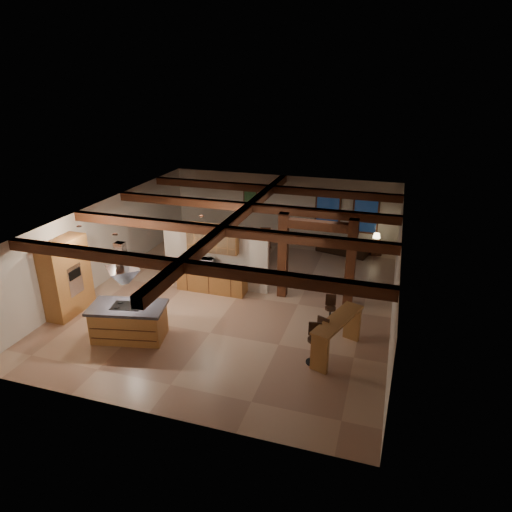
# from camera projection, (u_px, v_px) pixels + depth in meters

# --- Properties ---
(ground) EXTENTS (12.00, 12.00, 0.00)m
(ground) POSITION_uv_depth(u_px,v_px,m) (238.00, 296.00, 15.46)
(ground) COLOR tan
(ground) RESTS_ON ground
(room_walls) EXTENTS (12.00, 12.00, 12.00)m
(room_walls) POSITION_uv_depth(u_px,v_px,m) (238.00, 247.00, 14.79)
(room_walls) COLOR beige
(room_walls) RESTS_ON ground
(ceiling_beams) EXTENTS (10.00, 12.00, 0.28)m
(ceiling_beams) POSITION_uv_depth(u_px,v_px,m) (237.00, 218.00, 14.42)
(ceiling_beams) COLOR #3F1B0F
(ceiling_beams) RESTS_ON room_walls
(timber_posts) EXTENTS (2.50, 0.30, 2.90)m
(timber_posts) POSITION_uv_depth(u_px,v_px,m) (317.00, 250.00, 14.54)
(timber_posts) COLOR #3F1B0F
(timber_posts) RESTS_ON ground
(partition_wall) EXTENTS (3.80, 0.18, 2.20)m
(partition_wall) POSITION_uv_depth(u_px,v_px,m) (216.00, 257.00, 15.76)
(partition_wall) COLOR beige
(partition_wall) RESTS_ON ground
(pantry_cabinet) EXTENTS (0.67, 1.60, 2.40)m
(pantry_cabinet) POSITION_uv_depth(u_px,v_px,m) (67.00, 277.00, 14.00)
(pantry_cabinet) COLOR #A36734
(pantry_cabinet) RESTS_ON ground
(back_counter) EXTENTS (2.50, 0.66, 0.94)m
(back_counter) POSITION_uv_depth(u_px,v_px,m) (212.00, 278.00, 15.65)
(back_counter) COLOR #A36734
(back_counter) RESTS_ON ground
(upper_display_cabinet) EXTENTS (1.80, 0.36, 0.95)m
(upper_display_cabinet) POSITION_uv_depth(u_px,v_px,m) (213.00, 239.00, 15.31)
(upper_display_cabinet) COLOR #A36734
(upper_display_cabinet) RESTS_ON partition_wall
(range_hood) EXTENTS (1.10, 1.10, 1.40)m
(range_hood) POSITION_uv_depth(u_px,v_px,m) (124.00, 281.00, 12.36)
(range_hood) COLOR silver
(range_hood) RESTS_ON room_walls
(back_windows) EXTENTS (2.70, 0.07, 1.70)m
(back_windows) POSITION_uv_depth(u_px,v_px,m) (346.00, 212.00, 19.36)
(back_windows) COLOR #3F1B0F
(back_windows) RESTS_ON room_walls
(framed_art) EXTENTS (0.65, 0.05, 0.85)m
(framed_art) POSITION_uv_depth(u_px,v_px,m) (250.00, 200.00, 20.48)
(framed_art) COLOR #3F1B0F
(framed_art) RESTS_ON room_walls
(recessed_cans) EXTENTS (3.16, 2.46, 0.03)m
(recessed_cans) POSITION_uv_depth(u_px,v_px,m) (134.00, 225.00, 13.37)
(recessed_cans) COLOR silver
(recessed_cans) RESTS_ON room_walls
(kitchen_island) EXTENTS (2.27, 1.52, 1.04)m
(kitchen_island) POSITION_uv_depth(u_px,v_px,m) (129.00, 322.00, 12.84)
(kitchen_island) COLOR #A36734
(kitchen_island) RESTS_ON ground
(dining_table) EXTENTS (2.09, 1.64, 0.65)m
(dining_table) POSITION_uv_depth(u_px,v_px,m) (247.00, 252.00, 18.34)
(dining_table) COLOR #3C1F0F
(dining_table) RESTS_ON ground
(sofa) EXTENTS (2.25, 1.32, 0.62)m
(sofa) POSITION_uv_depth(u_px,v_px,m) (343.00, 246.00, 19.01)
(sofa) COLOR black
(sofa) RESTS_ON ground
(microwave) EXTENTS (0.47, 0.34, 0.24)m
(microwave) POSITION_uv_depth(u_px,v_px,m) (207.00, 262.00, 15.48)
(microwave) COLOR #B6B6BB
(microwave) RESTS_ON back_counter
(bar_counter) EXTENTS (1.17, 2.13, 1.09)m
(bar_counter) POSITION_uv_depth(u_px,v_px,m) (337.00, 330.00, 12.01)
(bar_counter) COLOR #A36734
(bar_counter) RESTS_ON ground
(side_table) EXTENTS (0.56, 0.56, 0.55)m
(side_table) POSITION_uv_depth(u_px,v_px,m) (375.00, 248.00, 18.88)
(side_table) COLOR #3F1B0F
(side_table) RESTS_ON ground
(table_lamp) EXTENTS (0.31, 0.31, 0.36)m
(table_lamp) POSITION_uv_depth(u_px,v_px,m) (377.00, 236.00, 18.68)
(table_lamp) COLOR black
(table_lamp) RESTS_ON side_table
(bar_stool_a) EXTENTS (0.44, 0.45, 1.17)m
(bar_stool_a) POSITION_uv_depth(u_px,v_px,m) (320.00, 339.00, 11.88)
(bar_stool_a) COLOR black
(bar_stool_a) RESTS_ON ground
(bar_stool_b) EXTENTS (0.39, 0.40, 1.11)m
(bar_stool_b) POSITION_uv_depth(u_px,v_px,m) (314.00, 343.00, 11.73)
(bar_stool_b) COLOR black
(bar_stool_b) RESTS_ON ground
(bar_stool_c) EXTENTS (0.36, 0.37, 1.02)m
(bar_stool_c) POSITION_uv_depth(u_px,v_px,m) (330.00, 311.00, 13.40)
(bar_stool_c) COLOR black
(bar_stool_c) RESTS_ON ground
(dining_chairs) EXTENTS (2.21, 2.21, 1.20)m
(dining_chairs) POSITION_uv_depth(u_px,v_px,m) (247.00, 245.00, 18.23)
(dining_chairs) COLOR #3F1B0F
(dining_chairs) RESTS_ON ground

